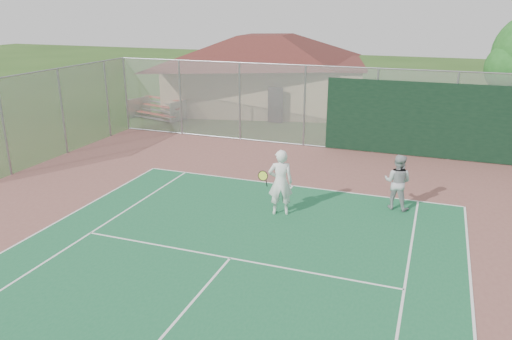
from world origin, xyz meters
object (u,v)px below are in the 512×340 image
at_px(bleachers, 159,108).
at_px(player_grey_back, 397,182).
at_px(clubhouse, 266,64).
at_px(player_white_front, 280,183).

height_order(bleachers, player_grey_back, player_grey_back).
xyz_separation_m(bleachers, player_grey_back, (13.31, -8.68, 0.30)).
bearing_deg(player_grey_back, clubhouse, -45.99).
distance_m(player_white_front, player_grey_back, 3.56).
distance_m(clubhouse, player_white_front, 16.12).
height_order(clubhouse, player_grey_back, clubhouse).
height_order(bleachers, player_white_front, player_white_front).
xyz_separation_m(clubhouse, player_grey_back, (8.83, -13.41, -1.73)).
xyz_separation_m(player_white_front, player_grey_back, (3.18, 1.60, -0.14)).
relative_size(clubhouse, bleachers, 4.17).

